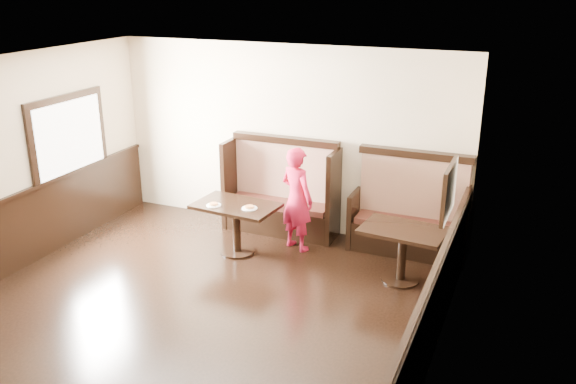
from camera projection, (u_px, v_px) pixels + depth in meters
The scene contains 9 objects.
ground at pixel (162, 341), 6.56m from camera, with size 7.00×7.00×0.00m, color black.
room_shell at pixel (149, 269), 6.69m from camera, with size 7.00×7.00×7.00m.
booth_main at pixel (282, 198), 9.25m from camera, with size 1.75×0.72×1.45m.
booth_neighbor at pixel (409, 219), 8.55m from camera, with size 1.65×0.72×1.45m.
table_main at pixel (236, 216), 8.47m from camera, with size 1.20×0.80×0.73m.
table_neighbor at pixel (403, 242), 7.68m from camera, with size 1.10×0.78×0.72m.
child at pixel (297, 199), 8.55m from camera, with size 0.55×0.36×1.50m, color #B01232.
pizza_plate_left at pixel (214, 205), 8.36m from camera, with size 0.21×0.21×0.04m.
pizza_plate_right at pixel (249, 208), 8.26m from camera, with size 0.22×0.22×0.04m.
Camera 1 is at (3.43, -4.67, 3.73)m, focal length 38.00 mm.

